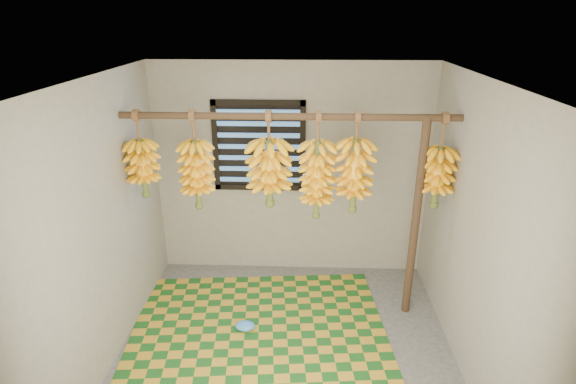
{
  "coord_description": "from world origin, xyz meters",
  "views": [
    {
      "loc": [
        0.15,
        -3.17,
        2.85
      ],
      "look_at": [
        0.0,
        0.55,
        1.35
      ],
      "focal_mm": 28.0,
      "sensor_mm": 36.0,
      "label": 1
    }
  ],
  "objects_px": {
    "banana_bunch_c": "(269,173)",
    "plastic_bag": "(245,326)",
    "banana_bunch_d": "(317,180)",
    "support_post": "(415,222)",
    "banana_bunch_a": "(143,168)",
    "banana_bunch_f": "(437,177)",
    "banana_bunch_b": "(197,175)",
    "woven_mat": "(259,333)",
    "banana_bunch_e": "(354,176)"
  },
  "relations": [
    {
      "from": "banana_bunch_a",
      "to": "banana_bunch_c",
      "type": "xyz_separation_m",
      "value": [
        1.17,
        0.0,
        -0.03
      ]
    },
    {
      "from": "banana_bunch_e",
      "to": "support_post",
      "type": "bearing_deg",
      "value": 0.0
    },
    {
      "from": "plastic_bag",
      "to": "banana_bunch_f",
      "type": "xyz_separation_m",
      "value": [
        1.75,
        0.38,
        1.4
      ]
    },
    {
      "from": "banana_bunch_b",
      "to": "banana_bunch_f",
      "type": "bearing_deg",
      "value": 0.0
    },
    {
      "from": "banana_bunch_a",
      "to": "banana_bunch_f",
      "type": "relative_size",
      "value": 0.93
    },
    {
      "from": "woven_mat",
      "to": "banana_bunch_b",
      "type": "distance_m",
      "value": 1.61
    },
    {
      "from": "woven_mat",
      "to": "banana_bunch_f",
      "type": "xyz_separation_m",
      "value": [
        1.62,
        0.42,
        1.45
      ]
    },
    {
      "from": "banana_bunch_c",
      "to": "banana_bunch_f",
      "type": "xyz_separation_m",
      "value": [
        1.53,
        0.0,
        -0.02
      ]
    },
    {
      "from": "woven_mat",
      "to": "banana_bunch_a",
      "type": "relative_size",
      "value": 2.94
    },
    {
      "from": "banana_bunch_d",
      "to": "banana_bunch_f",
      "type": "relative_size",
      "value": 1.14
    },
    {
      "from": "support_post",
      "to": "banana_bunch_b",
      "type": "bearing_deg",
      "value": -180.0
    },
    {
      "from": "woven_mat",
      "to": "banana_bunch_b",
      "type": "bearing_deg",
      "value": 144.39
    },
    {
      "from": "support_post",
      "to": "banana_bunch_e",
      "type": "xyz_separation_m",
      "value": [
        -0.6,
        0.0,
        0.46
      ]
    },
    {
      "from": "banana_bunch_a",
      "to": "banana_bunch_c",
      "type": "bearing_deg",
      "value": 0.0
    },
    {
      "from": "support_post",
      "to": "banana_bunch_a",
      "type": "height_order",
      "value": "banana_bunch_a"
    },
    {
      "from": "banana_bunch_a",
      "to": "banana_bunch_d",
      "type": "height_order",
      "value": "same"
    },
    {
      "from": "banana_bunch_c",
      "to": "plastic_bag",
      "type": "bearing_deg",
      "value": -120.82
    },
    {
      "from": "plastic_bag",
      "to": "woven_mat",
      "type": "bearing_deg",
      "value": -15.5
    },
    {
      "from": "plastic_bag",
      "to": "banana_bunch_d",
      "type": "relative_size",
      "value": 0.19
    },
    {
      "from": "support_post",
      "to": "banana_bunch_c",
      "type": "height_order",
      "value": "banana_bunch_c"
    },
    {
      "from": "banana_bunch_e",
      "to": "banana_bunch_f",
      "type": "bearing_deg",
      "value": 0.0
    },
    {
      "from": "support_post",
      "to": "plastic_bag",
      "type": "distance_m",
      "value": 1.9
    },
    {
      "from": "plastic_bag",
      "to": "banana_bunch_e",
      "type": "height_order",
      "value": "banana_bunch_e"
    },
    {
      "from": "support_post",
      "to": "banana_bunch_f",
      "type": "relative_size",
      "value": 2.26
    },
    {
      "from": "banana_bunch_a",
      "to": "banana_bunch_f",
      "type": "xyz_separation_m",
      "value": [
        2.7,
        0.0,
        -0.05
      ]
    },
    {
      "from": "plastic_bag",
      "to": "banana_bunch_f",
      "type": "bearing_deg",
      "value": 12.19
    },
    {
      "from": "plastic_bag",
      "to": "support_post",
      "type": "bearing_deg",
      "value": 13.29
    },
    {
      "from": "banana_bunch_a",
      "to": "banana_bunch_b",
      "type": "relative_size",
      "value": 0.88
    },
    {
      "from": "support_post",
      "to": "plastic_bag",
      "type": "relative_size",
      "value": 10.26
    },
    {
      "from": "banana_bunch_b",
      "to": "banana_bunch_f",
      "type": "height_order",
      "value": "same"
    },
    {
      "from": "support_post",
      "to": "plastic_bag",
      "type": "height_order",
      "value": "support_post"
    },
    {
      "from": "banana_bunch_c",
      "to": "banana_bunch_f",
      "type": "bearing_deg",
      "value": 0.0
    },
    {
      "from": "banana_bunch_b",
      "to": "banana_bunch_c",
      "type": "relative_size",
      "value": 1.04
    },
    {
      "from": "plastic_bag",
      "to": "banana_bunch_c",
      "type": "height_order",
      "value": "banana_bunch_c"
    },
    {
      "from": "plastic_bag",
      "to": "banana_bunch_a",
      "type": "bearing_deg",
      "value": 158.2
    },
    {
      "from": "banana_bunch_d",
      "to": "banana_bunch_e",
      "type": "relative_size",
      "value": 1.07
    },
    {
      "from": "banana_bunch_e",
      "to": "banana_bunch_b",
      "type": "bearing_deg",
      "value": -180.0
    },
    {
      "from": "banana_bunch_a",
      "to": "banana_bunch_b",
      "type": "bearing_deg",
      "value": -0.0
    },
    {
      "from": "banana_bunch_f",
      "to": "plastic_bag",
      "type": "bearing_deg",
      "value": -167.81
    },
    {
      "from": "banana_bunch_c",
      "to": "banana_bunch_d",
      "type": "distance_m",
      "value": 0.44
    },
    {
      "from": "banana_bunch_d",
      "to": "banana_bunch_b",
      "type": "bearing_deg",
      "value": -180.0
    },
    {
      "from": "banana_bunch_b",
      "to": "plastic_bag",
      "type": "bearing_deg",
      "value": -40.27
    },
    {
      "from": "support_post",
      "to": "banana_bunch_f",
      "type": "xyz_separation_m",
      "value": [
        0.15,
        0.0,
        0.45
      ]
    },
    {
      "from": "banana_bunch_a",
      "to": "banana_bunch_e",
      "type": "bearing_deg",
      "value": 0.0
    },
    {
      "from": "support_post",
      "to": "banana_bunch_e",
      "type": "relative_size",
      "value": 2.12
    },
    {
      "from": "banana_bunch_f",
      "to": "banana_bunch_a",
      "type": "bearing_deg",
      "value": -180.0
    },
    {
      "from": "support_post",
      "to": "banana_bunch_c",
      "type": "bearing_deg",
      "value": 180.0
    },
    {
      "from": "banana_bunch_b",
      "to": "banana_bunch_e",
      "type": "xyz_separation_m",
      "value": [
        1.45,
        0.0,
        0.01
      ]
    },
    {
      "from": "support_post",
      "to": "banana_bunch_f",
      "type": "distance_m",
      "value": 0.48
    },
    {
      "from": "support_post",
      "to": "woven_mat",
      "type": "relative_size",
      "value": 0.83
    }
  ]
}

